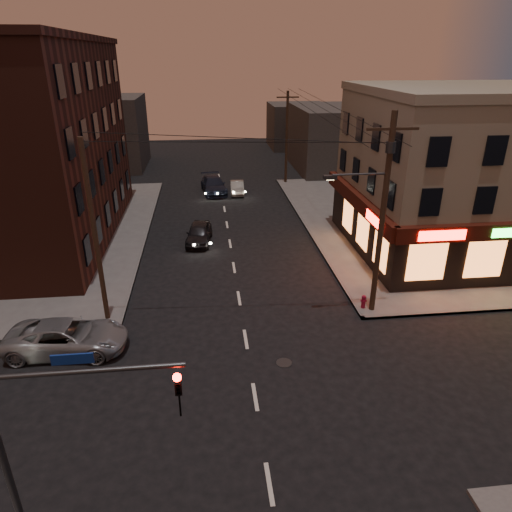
{
  "coord_description": "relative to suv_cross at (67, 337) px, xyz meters",
  "views": [
    {
      "loc": [
        -1.57,
        -14.09,
        12.38
      ],
      "look_at": [
        0.77,
        6.47,
        3.2
      ],
      "focal_mm": 32.0,
      "sensor_mm": 36.0,
      "label": 1
    }
  ],
  "objects": [
    {
      "name": "ground",
      "position": [
        8.06,
        -4.0,
        -0.74
      ],
      "size": [
        120.0,
        120.0,
        0.0
      ],
      "primitive_type": "plane",
      "color": "black",
      "rests_on": "ground"
    },
    {
      "name": "sidewalk_ne",
      "position": [
        26.06,
        15.0,
        -0.66
      ],
      "size": [
        24.0,
        28.0,
        0.15
      ],
      "primitive_type": "cube",
      "color": "#514F4C",
      "rests_on": "ground"
    },
    {
      "name": "pizza_building",
      "position": [
        23.99,
        9.43,
        4.61
      ],
      "size": [
        15.85,
        12.85,
        10.5
      ],
      "color": "gray",
      "rests_on": "sidewalk_ne"
    },
    {
      "name": "brick_apartment",
      "position": [
        -6.44,
        15.0,
        5.91
      ],
      "size": [
        12.0,
        20.0,
        13.0
      ],
      "primitive_type": "cube",
      "color": "#401D14",
      "rests_on": "sidewalk_nw"
    },
    {
      "name": "bg_building_ne_a",
      "position": [
        22.06,
        34.0,
        2.76
      ],
      "size": [
        10.0,
        12.0,
        7.0
      ],
      "primitive_type": "cube",
      "color": "#3F3D3A",
      "rests_on": "ground"
    },
    {
      "name": "bg_building_nw",
      "position": [
        -4.94,
        38.0,
        3.26
      ],
      "size": [
        9.0,
        10.0,
        8.0
      ],
      "primitive_type": "cube",
      "color": "#3F3D3A",
      "rests_on": "ground"
    },
    {
      "name": "bg_building_ne_b",
      "position": [
        20.06,
        48.0,
        2.26
      ],
      "size": [
        8.0,
        8.0,
        6.0
      ],
      "primitive_type": "cube",
      "color": "#3F3D3A",
      "rests_on": "ground"
    },
    {
      "name": "utility_pole_main",
      "position": [
        14.74,
        1.8,
        5.02
      ],
      "size": [
        4.2,
        0.44,
        10.0
      ],
      "color": "#382619",
      "rests_on": "sidewalk_ne"
    },
    {
      "name": "utility_pole_far",
      "position": [
        14.86,
        28.0,
        3.91
      ],
      "size": [
        0.26,
        0.26,
        9.0
      ],
      "primitive_type": "cylinder",
      "color": "#382619",
      "rests_on": "sidewalk_ne"
    },
    {
      "name": "utility_pole_west",
      "position": [
        1.26,
        2.5,
        3.91
      ],
      "size": [
        0.24,
        0.24,
        9.0
      ],
      "primitive_type": "cylinder",
      "color": "#382619",
      "rests_on": "sidewalk_nw"
    },
    {
      "name": "traffic_signal",
      "position": [
        2.49,
        -9.6,
        3.42
      ],
      "size": [
        4.49,
        0.32,
        6.47
      ],
      "color": "#333538",
      "rests_on": "ground"
    },
    {
      "name": "suv_cross",
      "position": [
        0.0,
        0.0,
        0.0
      ],
      "size": [
        5.45,
        2.79,
        1.47
      ],
      "primitive_type": "imported",
      "rotation": [
        0.0,
        0.0,
        1.5
      ],
      "color": "gray",
      "rests_on": "ground"
    },
    {
      "name": "sedan_near",
      "position": [
        5.89,
        12.55,
        -0.04
      ],
      "size": [
        2.11,
        4.25,
        1.39
      ],
      "primitive_type": "imported",
      "rotation": [
        0.0,
        0.0,
        -0.12
      ],
      "color": "black",
      "rests_on": "ground"
    },
    {
      "name": "sedan_mid",
      "position": [
        9.54,
        24.73,
        -0.14
      ],
      "size": [
        1.41,
        3.66,
        1.19
      ],
      "primitive_type": "imported",
      "rotation": [
        0.0,
        0.0,
        -0.04
      ],
      "color": "slate",
      "rests_on": "ground"
    },
    {
      "name": "sedan_far",
      "position": [
        7.3,
        25.34,
        0.02
      ],
      "size": [
        2.71,
        5.44,
        1.52
      ],
      "primitive_type": "imported",
      "rotation": [
        0.0,
        0.0,
        0.12
      ],
      "color": "black",
      "rests_on": "ground"
    },
    {
      "name": "fire_hydrant",
      "position": [
        14.46,
        2.0,
        -0.18
      ],
      "size": [
        0.33,
        0.33,
        0.74
      ],
      "rotation": [
        0.0,
        0.0,
        -0.21
      ],
      "color": "maroon",
      "rests_on": "sidewalk_ne"
    }
  ]
}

